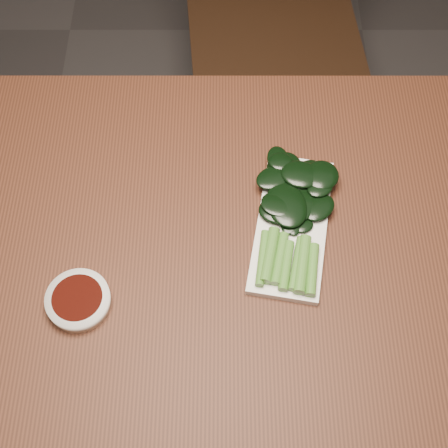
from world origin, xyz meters
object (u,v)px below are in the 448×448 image
(sauce_bowl, at_px, (78,300))
(serving_plate, at_px, (292,225))
(table, at_px, (207,271))
(gai_lan, at_px, (293,204))
(chair_far, at_px, (274,12))

(sauce_bowl, height_order, serving_plate, sauce_bowl)
(table, distance_m, gai_lan, 0.20)
(table, relative_size, sauce_bowl, 13.59)
(chair_far, height_order, serving_plate, chair_far)
(table, xyz_separation_m, sauce_bowl, (-0.20, -0.09, 0.09))
(sauce_bowl, xyz_separation_m, gai_lan, (0.35, 0.17, 0.01))
(table, height_order, serving_plate, serving_plate)
(table, distance_m, sauce_bowl, 0.24)
(sauce_bowl, relative_size, serving_plate, 0.35)
(sauce_bowl, bearing_deg, serving_plate, 22.09)
(table, bearing_deg, chair_far, 79.22)
(chair_far, xyz_separation_m, gai_lan, (-0.02, -0.80, 0.29))
(chair_far, height_order, gai_lan, chair_far)
(table, relative_size, chair_far, 1.57)
(sauce_bowl, distance_m, serving_plate, 0.38)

